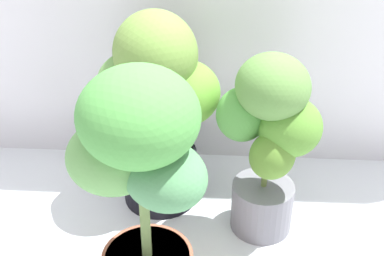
% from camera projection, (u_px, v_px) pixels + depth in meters
% --- Properties ---
extents(potted_plant_back_center, '(0.51, 0.39, 0.72)m').
position_uv_depth(potted_plant_back_center, '(159.00, 101.00, 1.73)').
color(potted_plant_back_center, black).
rests_on(potted_plant_back_center, ground).
extents(potted_plant_back_right, '(0.37, 0.32, 0.65)m').
position_uv_depth(potted_plant_back_right, '(269.00, 137.00, 1.61)').
color(potted_plant_back_right, slate).
rests_on(potted_plant_back_right, ground).
extents(potted_plant_center, '(0.43, 0.42, 0.75)m').
position_uv_depth(potted_plant_center, '(140.00, 178.00, 1.31)').
color(potted_plant_center, '#95513A').
rests_on(potted_plant_center, ground).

